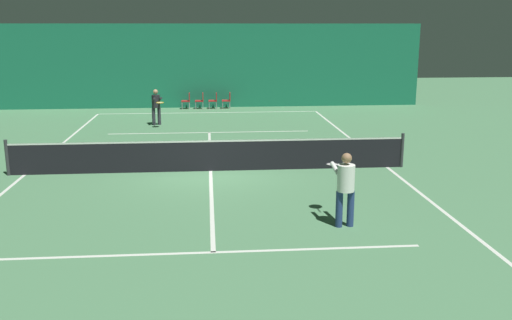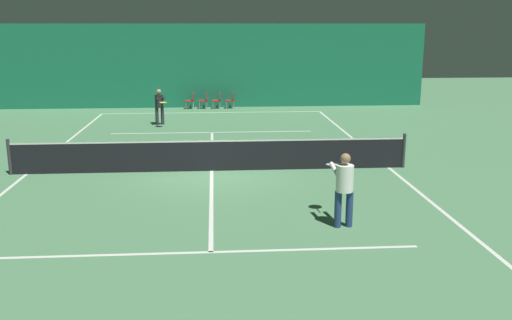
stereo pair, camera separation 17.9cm
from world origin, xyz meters
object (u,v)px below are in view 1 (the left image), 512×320
(courtside_chair_0, at_px, (187,100))
(tennis_net, at_px, (210,155))
(courtside_chair_3, at_px, (228,99))
(courtside_chair_1, at_px, (201,100))
(player_near, at_px, (345,184))
(courtside_chair_2, at_px, (214,99))
(player_far, at_px, (156,104))

(courtside_chair_0, bearing_deg, tennis_net, 4.78)
(courtside_chair_3, bearing_deg, courtside_chair_1, -90.00)
(player_near, distance_m, courtside_chair_1, 18.77)
(player_near, bearing_deg, courtside_chair_2, 3.13)
(player_near, xyz_separation_m, courtside_chair_1, (-3.30, 18.47, -0.48))
(courtside_chair_1, bearing_deg, tennis_net, 1.74)
(player_near, bearing_deg, courtside_chair_0, 7.40)
(courtside_chair_0, distance_m, courtside_chair_1, 0.71)
(player_near, distance_m, courtside_chair_3, 18.57)
(player_far, bearing_deg, courtside_chair_3, 130.59)
(player_near, bearing_deg, courtside_chair_3, 0.95)
(tennis_net, relative_size, courtside_chair_2, 14.29)
(player_far, height_order, courtside_chair_2, player_far)
(courtside_chair_1, height_order, courtside_chair_2, same)
(player_near, height_order, courtside_chair_3, player_near)
(courtside_chair_0, distance_m, courtside_chair_3, 2.14)
(player_far, relative_size, courtside_chair_2, 1.88)
(courtside_chair_0, bearing_deg, courtside_chair_1, 90.00)
(tennis_net, xyz_separation_m, courtside_chair_2, (0.31, 13.35, -0.03))
(courtside_chair_2, bearing_deg, courtside_chair_0, -90.00)
(courtside_chair_0, bearing_deg, player_far, -13.61)
(player_far, relative_size, courtside_chair_0, 1.88)
(player_far, bearing_deg, player_near, 5.67)
(courtside_chair_0, height_order, courtside_chair_3, same)
(tennis_net, height_order, player_far, player_far)
(courtside_chair_2, relative_size, courtside_chair_3, 1.00)
(tennis_net, bearing_deg, courtside_chair_1, 91.74)
(tennis_net, height_order, courtside_chair_1, tennis_net)
(courtside_chair_1, relative_size, courtside_chair_2, 1.00)
(courtside_chair_0, bearing_deg, courtside_chair_3, 90.00)
(tennis_net, relative_size, player_near, 7.25)
(courtside_chair_3, bearing_deg, courtside_chair_2, -90.00)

